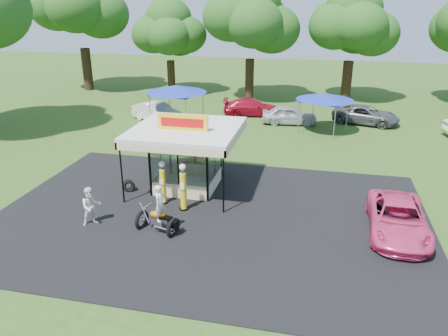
{
  "coord_description": "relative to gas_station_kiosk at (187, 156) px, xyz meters",
  "views": [
    {
      "loc": [
        4.66,
        -15.71,
        9.57
      ],
      "look_at": [
        0.23,
        4.0,
        1.69
      ],
      "focal_mm": 35.0,
      "sensor_mm": 36.0,
      "label": 1
    }
  ],
  "objects": [
    {
      "name": "oak_far_c",
      "position": [
        -0.45,
        22.46,
        5.41
      ],
      "size": [
        9.62,
        9.62,
        11.33
      ],
      "color": "black",
      "rests_on": "ground"
    },
    {
      "name": "bg_car_a",
      "position": [
        -6.43,
        12.41,
        -0.99
      ],
      "size": [
        5.02,
        3.75,
        1.58
      ],
      "primitive_type": "imported",
      "rotation": [
        0.0,
        0.0,
        1.08
      ],
      "color": "white",
      "rests_on": "ground"
    },
    {
      "name": "spectator_west",
      "position": [
        -2.98,
        -4.92,
        -0.88
      ],
      "size": [
        1.11,
        1.1,
        1.81
      ],
      "primitive_type": "imported",
      "rotation": [
        0.0,
        0.0,
        0.74
      ],
      "color": "white",
      "rests_on": "ground"
    },
    {
      "name": "kiosk_car",
      "position": [
        -0.0,
        2.21,
        -1.3
      ],
      "size": [
        2.82,
        1.13,
        0.96
      ],
      "primitive_type": "imported",
      "rotation": [
        0.0,
        0.0,
        1.57
      ],
      "color": "yellow",
      "rests_on": "ground"
    },
    {
      "name": "oak_far_b",
      "position": [
        -9.15,
        23.88,
        4.28
      ],
      "size": [
        7.97,
        7.97,
        9.5
      ],
      "color": "black",
      "rests_on": "ground"
    },
    {
      "name": "bg_car_b",
      "position": [
        0.87,
        16.22,
        -1.06
      ],
      "size": [
        5.24,
        2.76,
        1.45
      ],
      "primitive_type": "imported",
      "rotation": [
        0.0,
        0.0,
        1.72
      ],
      "color": "#A90D21",
      "rests_on": "ground"
    },
    {
      "name": "spare_tires",
      "position": [
        -2.9,
        -1.2,
        -1.46
      ],
      "size": [
        0.81,
        0.65,
        0.65
      ],
      "rotation": [
        0.0,
        0.0,
        0.35
      ],
      "color": "black",
      "rests_on": "ground"
    },
    {
      "name": "oak_far_a",
      "position": [
        -18.8,
        23.59,
        6.26
      ],
      "size": [
        10.67,
        10.67,
        12.64
      ],
      "color": "black",
      "rests_on": "ground"
    },
    {
      "name": "asphalt_apron",
      "position": [
        2.0,
        -2.99,
        -1.76
      ],
      "size": [
        20.0,
        14.0,
        0.04
      ],
      "primitive_type": "cube",
      "color": "black",
      "rests_on": "ground"
    },
    {
      "name": "bg_car_d",
      "position": [
        10.31,
        15.51,
        -1.05
      ],
      "size": [
        5.68,
        3.67,
        1.46
      ],
      "primitive_type": "imported",
      "rotation": [
        0.0,
        0.0,
        1.31
      ],
      "color": "#525354",
      "rests_on": "ground"
    },
    {
      "name": "motorcycle",
      "position": [
        0.25,
        -4.93,
        -0.88
      ],
      "size": [
        2.04,
        1.32,
        2.32
      ],
      "rotation": [
        0.0,
        0.0,
        -0.24
      ],
      "color": "black",
      "rests_on": "ground"
    },
    {
      "name": "gas_station_kiosk",
      "position": [
        0.0,
        0.0,
        0.0
      ],
      "size": [
        5.4,
        5.4,
        4.18
      ],
      "color": "white",
      "rests_on": "ground"
    },
    {
      "name": "a_frame_sign",
      "position": [
        10.81,
        -4.13,
        -1.34
      ],
      "size": [
        0.53,
        0.57,
        0.87
      ],
      "rotation": [
        0.0,
        0.0,
        0.32
      ],
      "color": "#593819",
      "rests_on": "ground"
    },
    {
      "name": "ground",
      "position": [
        2.0,
        -4.99,
        -1.78
      ],
      "size": [
        120.0,
        120.0,
        0.0
      ],
      "primitive_type": "plane",
      "color": "#2C4F18",
      "rests_on": "ground"
    },
    {
      "name": "pink_sedan",
      "position": [
        10.31,
        -2.76,
        -1.07
      ],
      "size": [
        2.53,
        5.23,
        1.43
      ],
      "primitive_type": "imported",
      "rotation": [
        0.0,
        0.0,
        -0.03
      ],
      "color": "#F34280",
      "rests_on": "ground"
    },
    {
      "name": "gas_pump_left",
      "position": [
        -0.59,
        -2.17,
        -0.7
      ],
      "size": [
        0.42,
        0.42,
        2.26
      ],
      "color": "black",
      "rests_on": "ground"
    },
    {
      "name": "gas_pump_right",
      "position": [
        0.61,
        -2.65,
        -0.64
      ],
      "size": [
        0.44,
        0.44,
        2.38
      ],
      "color": "black",
      "rests_on": "ground"
    },
    {
      "name": "tent_west",
      "position": [
        -4.35,
        11.39,
        1.21
      ],
      "size": [
        4.72,
        4.72,
        3.3
      ],
      "rotation": [
        0.0,
        0.0,
        -0.16
      ],
      "color": "gray",
      "rests_on": "ground"
    },
    {
      "name": "oak_far_d",
      "position": [
        9.0,
        24.23,
        5.05
      ],
      "size": [
        9.0,
        9.0,
        10.71
      ],
      "color": "black",
      "rests_on": "ground"
    },
    {
      "name": "bg_car_c",
      "position": [
        4.27,
        14.05,
        -1.04
      ],
      "size": [
        4.54,
        2.19,
        1.49
      ],
      "primitive_type": "imported",
      "rotation": [
        0.0,
        0.0,
        1.67
      ],
      "color": "#BBBABF",
      "rests_on": "ground"
    },
    {
      "name": "tent_east",
      "position": [
        6.93,
        12.35,
        0.93
      ],
      "size": [
        4.29,
        4.29,
        3.0
      ],
      "rotation": [
        0.0,
        0.0,
        -0.36
      ],
      "color": "gray",
      "rests_on": "ground"
    }
  ]
}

